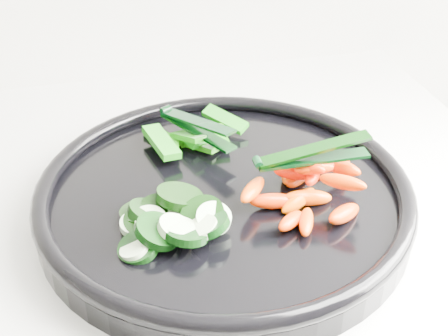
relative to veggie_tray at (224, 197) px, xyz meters
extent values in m
cylinder|color=black|center=(0.00, 0.00, -0.01)|extent=(0.48, 0.48, 0.02)
torus|color=black|center=(0.00, 0.00, 0.01)|extent=(0.48, 0.48, 0.02)
cylinder|color=black|center=(-0.09, -0.07, 0.01)|extent=(0.05, 0.05, 0.02)
cylinder|color=#D1F2C2|center=(-0.10, -0.07, 0.01)|extent=(0.03, 0.03, 0.02)
cylinder|color=black|center=(-0.08, -0.02, 0.01)|extent=(0.06, 0.07, 0.03)
cylinder|color=#DAEDBD|center=(-0.08, -0.04, 0.01)|extent=(0.04, 0.04, 0.02)
cylinder|color=black|center=(-0.07, -0.02, 0.01)|extent=(0.06, 0.05, 0.02)
cylinder|color=#DEF6C4|center=(-0.08, -0.03, 0.01)|extent=(0.05, 0.05, 0.02)
cylinder|color=black|center=(-0.04, -0.03, 0.01)|extent=(0.05, 0.06, 0.02)
cylinder|color=#B2CFA6|center=(-0.06, -0.03, 0.01)|extent=(0.04, 0.04, 0.02)
cylinder|color=black|center=(-0.08, -0.02, 0.01)|extent=(0.05, 0.05, 0.02)
cylinder|color=beige|center=(-0.07, -0.03, 0.01)|extent=(0.04, 0.04, 0.01)
cylinder|color=black|center=(-0.08, -0.03, 0.01)|extent=(0.05, 0.05, 0.02)
cylinder|color=beige|center=(-0.09, -0.03, 0.01)|extent=(0.03, 0.03, 0.01)
cylinder|color=black|center=(-0.03, -0.06, 0.02)|extent=(0.05, 0.06, 0.03)
cylinder|color=#E0F7C6|center=(-0.04, -0.07, 0.02)|extent=(0.04, 0.04, 0.02)
cylinder|color=black|center=(-0.05, -0.01, 0.02)|extent=(0.06, 0.06, 0.02)
cylinder|color=#E1F6C5|center=(-0.05, -0.02, 0.02)|extent=(0.04, 0.04, 0.02)
cylinder|color=black|center=(-0.07, -0.06, 0.02)|extent=(0.06, 0.06, 0.03)
cylinder|color=beige|center=(-0.06, -0.06, 0.02)|extent=(0.05, 0.05, 0.02)
cylinder|color=black|center=(-0.03, -0.05, 0.02)|extent=(0.04, 0.05, 0.03)
cylinder|color=#E4FBC9|center=(-0.02, -0.05, 0.02)|extent=(0.05, 0.05, 0.03)
cylinder|color=black|center=(-0.05, -0.07, 0.02)|extent=(0.06, 0.06, 0.02)
cylinder|color=#D9EDBE|center=(-0.06, -0.06, 0.02)|extent=(0.04, 0.04, 0.02)
ellipsoid|color=#FD6800|center=(0.06, -0.04, 0.01)|extent=(0.05, 0.03, 0.02)
ellipsoid|color=#E93600|center=(0.04, -0.04, 0.01)|extent=(0.05, 0.02, 0.02)
ellipsoid|color=#FF5800|center=(0.06, -0.07, 0.01)|extent=(0.03, 0.04, 0.01)
ellipsoid|color=#F94100|center=(0.07, 0.01, 0.01)|extent=(0.04, 0.05, 0.03)
ellipsoid|color=red|center=(0.10, -0.07, 0.01)|extent=(0.05, 0.04, 0.03)
ellipsoid|color=#DD4200|center=(0.08, 0.00, 0.01)|extent=(0.05, 0.05, 0.02)
ellipsoid|color=#FF3900|center=(0.05, -0.07, 0.01)|extent=(0.04, 0.04, 0.02)
ellipsoid|color=#F34000|center=(0.07, -0.04, 0.01)|extent=(0.05, 0.02, 0.03)
ellipsoid|color=#E53700|center=(0.10, 0.03, 0.01)|extent=(0.02, 0.04, 0.02)
ellipsoid|color=#E23A00|center=(0.09, 0.01, 0.01)|extent=(0.04, 0.04, 0.02)
ellipsoid|color=#FF5600|center=(0.02, -0.03, 0.03)|extent=(0.04, 0.05, 0.02)
ellipsoid|color=#DC3200|center=(0.11, -0.01, 0.03)|extent=(0.05, 0.03, 0.03)
ellipsoid|color=#FF1800|center=(0.08, -0.02, 0.03)|extent=(0.03, 0.04, 0.02)
ellipsoid|color=#FF1100|center=(0.07, -0.01, 0.03)|extent=(0.05, 0.02, 0.02)
ellipsoid|color=#FF5500|center=(0.11, -0.01, 0.03)|extent=(0.05, 0.04, 0.02)
ellipsoid|color=#FB3F00|center=(0.08, -0.03, 0.04)|extent=(0.04, 0.04, 0.02)
ellipsoid|color=#DF4B00|center=(0.08, -0.03, 0.04)|extent=(0.04, 0.02, 0.02)
ellipsoid|color=#F53400|center=(0.10, -0.06, 0.04)|extent=(0.04, 0.04, 0.02)
cube|color=#0A6D0D|center=(0.00, 0.10, 0.01)|extent=(0.05, 0.04, 0.02)
cube|color=#0D6809|center=(0.02, 0.10, 0.01)|extent=(0.02, 0.06, 0.02)
cube|color=#23710A|center=(0.00, 0.09, 0.01)|extent=(0.04, 0.04, 0.01)
cube|color=#22710A|center=(0.00, 0.11, 0.01)|extent=(0.06, 0.02, 0.02)
cube|color=#0C6109|center=(-0.04, 0.11, 0.01)|extent=(0.04, 0.05, 0.01)
cube|color=#21700A|center=(-0.04, 0.10, 0.01)|extent=(0.03, 0.06, 0.03)
cube|color=#0A6B0F|center=(-0.02, 0.09, 0.02)|extent=(0.03, 0.05, 0.02)
cube|color=#0A6E0F|center=(-0.05, 0.09, 0.02)|extent=(0.03, 0.07, 0.01)
cube|color=#0A6B11|center=(0.03, 0.12, 0.02)|extent=(0.05, 0.05, 0.02)
cylinder|color=black|center=(0.03, -0.02, 0.05)|extent=(0.01, 0.01, 0.01)
cube|color=black|center=(0.08, -0.03, 0.05)|extent=(0.11, 0.02, 0.00)
cube|color=black|center=(0.08, -0.03, 0.06)|extent=(0.11, 0.02, 0.02)
cylinder|color=black|center=(-0.03, 0.14, 0.03)|extent=(0.01, 0.01, 0.01)
cube|color=black|center=(-0.01, 0.09, 0.02)|extent=(0.07, 0.10, 0.00)
cube|color=black|center=(-0.01, 0.09, 0.04)|extent=(0.07, 0.10, 0.02)
camera|label=1|loc=(-0.12, -0.49, 0.37)|focal=50.00mm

